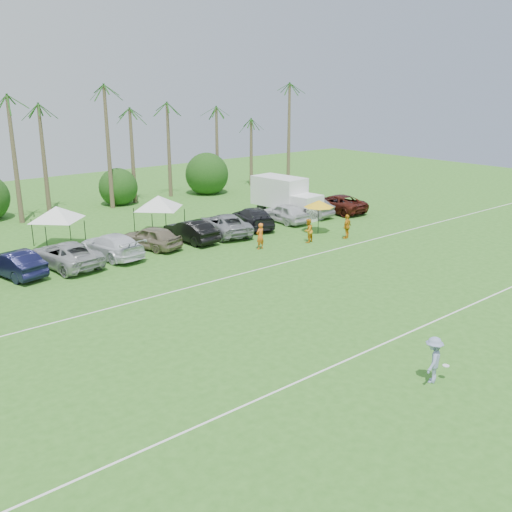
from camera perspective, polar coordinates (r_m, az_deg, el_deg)
ground at (r=25.39m, az=15.24°, el=-10.42°), size 120.00×120.00×0.00m
field_lines at (r=30.14m, az=2.77°, el=-5.34°), size 80.00×12.10×0.01m
palm_tree_4 at (r=52.81m, az=-23.70°, el=11.24°), size 2.40×2.40×8.90m
palm_tree_5 at (r=54.02m, az=-19.67°, el=12.70°), size 2.40×2.40×9.90m
palm_tree_6 at (r=55.51m, az=-15.80°, el=14.01°), size 2.40×2.40×10.90m
palm_tree_7 at (r=57.25m, az=-12.11°, el=15.18°), size 2.40×2.40×11.90m
palm_tree_8 at (r=59.88m, az=-7.63°, el=12.98°), size 2.40×2.40×8.90m
palm_tree_9 at (r=62.64m, az=-3.68°, el=14.05°), size 2.40×2.40×9.90m
palm_tree_10 at (r=65.68m, az=-0.05°, el=14.97°), size 2.40×2.40×10.90m
palm_tree_11 at (r=68.28m, az=2.63°, el=15.74°), size 2.40×2.40×11.90m
bush_tree_2 at (r=58.02m, az=-13.83°, el=6.87°), size 4.00×4.00×4.00m
bush_tree_3 at (r=62.97m, az=-5.60°, el=8.03°), size 4.00×4.00×4.00m
sideline_player_a at (r=40.66m, az=0.41°, el=2.00°), size 0.74×0.53×1.90m
sideline_player_b at (r=42.58m, az=5.23°, el=2.53°), size 1.02×0.88×1.79m
sideline_player_c at (r=44.08m, az=9.10°, el=2.94°), size 1.18×0.73×1.87m
box_truck at (r=51.12m, az=3.01°, el=6.06°), size 3.06×6.80×3.40m
canopy_tent_left at (r=43.20m, az=-19.38°, el=4.71°), size 4.32×4.32×3.50m
canopy_tent_right at (r=45.03m, az=-9.77°, el=5.97°), size 4.42×4.42×3.58m
market_umbrella at (r=45.08m, az=6.31°, el=5.23°), size 2.38×2.38×2.65m
frisbee_player at (r=23.86m, az=17.31°, el=-9.88°), size 1.41×1.12×1.91m
parked_car_1 at (r=37.96m, az=-23.08°, el=-0.69°), size 2.78×5.23×1.64m
parked_car_2 at (r=38.76m, az=-18.50°, el=0.15°), size 3.42×6.18×1.64m
parked_car_3 at (r=40.01m, az=-14.29°, el=1.02°), size 2.98×5.89×1.64m
parked_car_4 at (r=41.60m, az=-10.44°, el=1.86°), size 3.19×5.15×1.64m
parked_car_5 at (r=42.98m, az=-6.56°, el=2.52°), size 2.00×5.06×1.64m
parked_car_6 at (r=44.83m, az=-3.19°, el=3.20°), size 4.01×6.36×1.64m
parked_car_7 at (r=47.04m, az=-0.32°, el=3.88°), size 4.01×6.08×1.64m
parked_car_8 at (r=48.79m, az=2.92°, el=4.33°), size 2.18×4.90×1.64m
parked_car_9 at (r=51.29m, az=5.22°, el=4.90°), size 1.92×5.03×1.64m
parked_car_10 at (r=53.22m, az=8.09°, el=5.24°), size 2.77×5.92×1.64m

